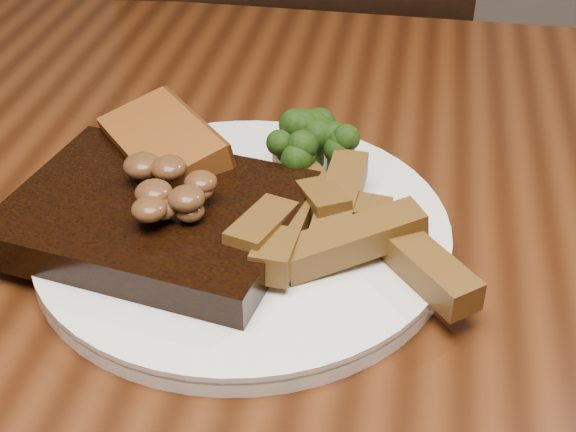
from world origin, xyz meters
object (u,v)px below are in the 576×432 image
object	(u,v)px
chair_far	(297,141)
steak	(156,217)
dining_table	(297,359)
garlic_bread	(165,167)
plate	(243,234)
potato_wedges	(355,234)

from	to	relation	value
chair_far	steak	size ratio (longest dim) A/B	4.69
dining_table	garlic_bread	size ratio (longest dim) A/B	15.12
plate	steak	distance (m)	0.06
plate	garlic_bread	distance (m)	0.09
chair_far	potato_wedges	distance (m)	0.67
chair_far	plate	size ratio (longest dim) A/B	3.08
dining_table	garlic_bread	xyz separation A→B (m)	(-0.11, 0.07, 0.12)
chair_far	garlic_bread	world-z (taller)	chair_far
plate	steak	size ratio (longest dim) A/B	1.52
steak	garlic_bread	world-z (taller)	steak
steak	potato_wedges	xyz separation A→B (m)	(0.14, 0.01, -0.00)
chair_far	potato_wedges	size ratio (longest dim) A/B	7.14
garlic_bread	potato_wedges	distance (m)	0.16
chair_far	potato_wedges	world-z (taller)	chair_far
steak	potato_wedges	bearing A→B (deg)	13.20
dining_table	chair_far	bearing A→B (deg)	99.36
plate	steak	bearing A→B (deg)	-163.29
steak	potato_wedges	distance (m)	0.14
garlic_bread	dining_table	bearing A→B (deg)	17.21
chair_far	garlic_bread	xyz separation A→B (m)	(-0.01, -0.53, 0.29)
garlic_bread	potato_wedges	xyz separation A→B (m)	(0.15, -0.06, 0.00)
plate	steak	xyz separation A→B (m)	(-0.06, -0.02, 0.02)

